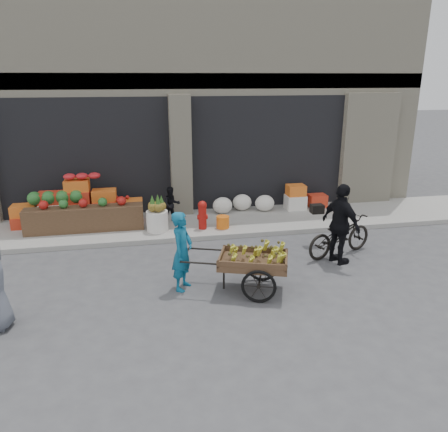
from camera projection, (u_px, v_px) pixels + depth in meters
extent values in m
plane|color=#424244|center=(213.00, 304.00, 7.47)|extent=(80.00, 80.00, 0.00)
cube|color=gray|center=(186.00, 225.00, 11.28)|extent=(18.00, 2.20, 0.12)
cube|color=beige|center=(169.00, 83.00, 14.06)|extent=(14.00, 6.00, 7.00)
cube|color=gray|center=(177.00, 81.00, 11.37)|extent=(14.00, 0.30, 0.40)
cube|color=black|center=(88.00, 154.00, 12.11)|extent=(4.40, 1.60, 3.10)
cube|color=black|center=(260.00, 148.00, 13.02)|extent=(4.40, 1.60, 3.10)
cube|color=beige|center=(180.00, 156.00, 11.77)|extent=(0.55, 0.80, 3.22)
cube|color=brown|center=(85.00, 219.00, 10.58)|extent=(2.80, 0.45, 0.60)
sphere|color=#1E5923|center=(56.00, 197.00, 10.78)|extent=(0.34, 0.34, 0.34)
cylinder|color=silver|center=(157.00, 221.00, 10.58)|extent=(0.52, 0.52, 0.50)
cylinder|color=#A5140F|center=(202.00, 218.00, 10.73)|extent=(0.20, 0.20, 0.56)
sphere|color=#A5140F|center=(202.00, 205.00, 10.63)|extent=(0.22, 0.22, 0.22)
cylinder|color=orange|center=(223.00, 222.00, 10.81)|extent=(0.32, 0.32, 0.30)
ellipsoid|color=silver|center=(244.00, 204.00, 12.06)|extent=(1.70, 0.60, 0.44)
imported|color=black|center=(172.00, 205.00, 11.15)|extent=(0.51, 0.43, 0.93)
cube|color=brown|center=(253.00, 263.00, 7.76)|extent=(1.40, 1.15, 0.11)
torus|color=black|center=(259.00, 287.00, 7.41)|extent=(0.59, 0.26, 0.61)
torus|color=black|center=(262.00, 266.00, 8.22)|extent=(0.59, 0.26, 0.61)
cylinder|color=black|center=(224.00, 276.00, 7.93)|extent=(0.05, 0.05, 0.50)
imported|color=#105A7D|center=(182.00, 251.00, 7.80)|extent=(0.56, 0.64, 1.46)
imported|color=black|center=(340.00, 235.00, 9.40)|extent=(1.82, 1.14, 0.90)
imported|color=black|center=(341.00, 224.00, 8.87)|extent=(0.72, 1.07, 1.68)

